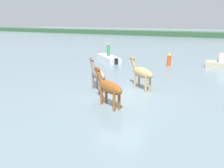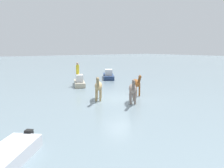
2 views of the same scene
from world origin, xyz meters
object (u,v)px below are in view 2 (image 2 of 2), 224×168
horse_dark_mare (136,83)px  horse_chestnut_trailing (133,89)px  boat_tender_starboard (79,83)px  boat_skiff_near (108,76)px  person_spotter_bow (78,69)px  horse_pinto_flank (98,86)px

horse_dark_mare → horse_chestnut_trailing: bearing=-20.1°
boat_tender_starboard → boat_skiff_near: bearing=140.8°
boat_tender_starboard → horse_dark_mare: bearing=38.3°
horse_chestnut_trailing → person_spotter_bow: (8.70, -0.18, 0.72)m
horse_chestnut_trailing → boat_skiff_near: horse_chestnut_trailing is taller
horse_dark_mare → boat_tender_starboard: 6.98m
horse_pinto_flank → boat_skiff_near: horse_pinto_flank is taller
horse_pinto_flank → person_spotter_bow: (6.54, -1.62, 0.70)m
boat_skiff_near → person_spotter_bow: size_ratio=3.72×
horse_chestnut_trailing → boat_tender_starboard: bearing=-143.5°
horse_dark_mare → boat_skiff_near: size_ratio=0.49×
horse_chestnut_trailing → boat_skiff_near: bearing=-168.8°
horse_pinto_flank → boat_tender_starboard: (6.37, -1.70, -0.71)m
horse_pinto_flank → person_spotter_bow: size_ratio=1.80×
horse_pinto_flank → boat_skiff_near: 11.66m
horse_pinto_flank → person_spotter_bow: 6.77m
horse_chestnut_trailing → boat_tender_starboard: horse_chestnut_trailing is taller
horse_pinto_flank → horse_dark_mare: bearing=118.5°
horse_pinto_flank → boat_tender_starboard: bearing=-160.3°
horse_dark_mare → boat_skiff_near: bearing=-174.5°
horse_dark_mare → horse_chestnut_trailing: 2.65m
boat_skiff_near → horse_pinto_flank: bearing=-5.7°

